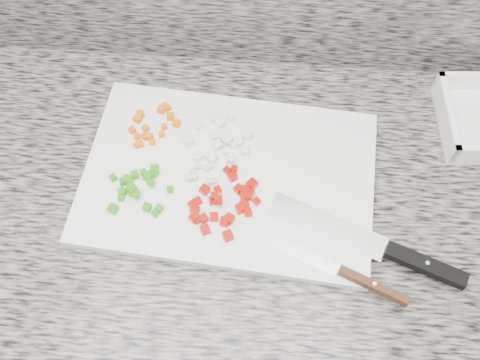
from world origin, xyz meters
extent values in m
cube|color=silver|center=(0.00, 1.44, 0.43)|extent=(3.92, 0.62, 0.86)
cube|color=slate|center=(0.00, 1.44, 0.88)|extent=(3.96, 0.64, 0.04)
cube|color=white|center=(0.07, 1.48, 0.91)|extent=(0.49, 0.34, 0.02)
cube|color=#E86305|center=(-0.08, 1.52, 0.92)|extent=(0.01, 0.01, 0.01)
cube|color=#E86305|center=(-0.05, 1.60, 0.92)|extent=(0.02, 0.02, 0.01)
cube|color=#E86305|center=(-0.09, 1.58, 0.92)|extent=(0.01, 0.01, 0.01)
cube|color=#E86305|center=(-0.09, 1.57, 0.92)|extent=(0.02, 0.02, 0.01)
cube|color=#E86305|center=(-0.08, 1.52, 0.92)|extent=(0.01, 0.01, 0.01)
cube|color=#E86305|center=(-0.07, 1.54, 0.92)|extent=(0.01, 0.01, 0.01)
cube|color=#E86305|center=(-0.04, 1.58, 0.92)|extent=(0.01, 0.01, 0.01)
cube|color=#E86305|center=(-0.04, 1.56, 0.92)|extent=(0.01, 0.01, 0.01)
cube|color=#E86305|center=(-0.05, 1.54, 0.92)|extent=(0.01, 0.01, 0.01)
cube|color=#E86305|center=(-0.02, 1.57, 0.92)|extent=(0.01, 0.01, 0.01)
cube|color=#E86305|center=(-0.04, 1.60, 0.92)|extent=(0.01, 0.01, 0.01)
cube|color=#E86305|center=(-0.10, 1.55, 0.92)|extent=(0.01, 0.01, 0.01)
cube|color=#E86305|center=(-0.06, 1.53, 0.92)|extent=(0.01, 0.01, 0.01)
cube|color=#E86305|center=(-0.09, 1.54, 0.92)|extent=(0.01, 0.01, 0.01)
cube|color=#E86305|center=(-0.06, 1.59, 0.92)|extent=(0.01, 0.01, 0.01)
cube|color=#E86305|center=(-0.08, 1.55, 0.92)|extent=(0.01, 0.01, 0.01)
cube|color=#E86305|center=(-0.07, 1.54, 0.92)|extent=(0.01, 0.01, 0.01)
cube|color=white|center=(0.00, 1.53, 0.92)|extent=(0.02, 0.02, 0.01)
cube|color=white|center=(0.01, 1.56, 0.92)|extent=(0.01, 0.01, 0.01)
cube|color=white|center=(0.04, 1.54, 0.92)|extent=(0.02, 0.02, 0.01)
cube|color=white|center=(0.07, 1.53, 0.92)|extent=(0.01, 0.01, 0.01)
cube|color=white|center=(0.02, 1.51, 0.92)|extent=(0.02, 0.02, 0.01)
cube|color=white|center=(0.04, 1.58, 0.92)|extent=(0.01, 0.01, 0.01)
cube|color=white|center=(0.04, 1.58, 0.92)|extent=(0.02, 0.02, 0.01)
cube|color=white|center=(0.04, 1.50, 0.92)|extent=(0.02, 0.02, 0.01)
cube|color=white|center=(0.06, 1.54, 0.92)|extent=(0.02, 0.02, 0.01)
cube|color=white|center=(0.05, 1.54, 0.93)|extent=(0.01, 0.01, 0.01)
cube|color=white|center=(0.05, 1.57, 0.92)|extent=(0.02, 0.02, 0.01)
cube|color=white|center=(0.10, 1.55, 0.92)|extent=(0.02, 0.02, 0.01)
cube|color=white|center=(0.09, 1.56, 0.92)|extent=(0.01, 0.01, 0.01)
cube|color=white|center=(0.05, 1.53, 0.92)|extent=(0.02, 0.02, 0.01)
cube|color=white|center=(0.09, 1.52, 0.92)|extent=(0.01, 0.01, 0.01)
cube|color=white|center=(0.08, 1.54, 0.92)|extent=(0.02, 0.02, 0.01)
cube|color=white|center=(0.06, 1.52, 0.92)|extent=(0.01, 0.01, 0.01)
cube|color=white|center=(0.05, 1.57, 0.92)|extent=(0.01, 0.01, 0.01)
cube|color=white|center=(0.02, 1.50, 0.92)|extent=(0.01, 0.01, 0.01)
cube|color=white|center=(0.07, 1.50, 0.92)|extent=(0.01, 0.01, 0.01)
cube|color=white|center=(0.07, 1.58, 0.92)|extent=(0.01, 0.01, 0.01)
cube|color=#25890C|center=(-0.07, 1.47, 0.92)|extent=(0.01, 0.01, 0.01)
cube|color=#25890C|center=(-0.07, 1.43, 0.93)|extent=(0.01, 0.01, 0.01)
cube|color=#25890C|center=(-0.05, 1.41, 0.92)|extent=(0.01, 0.01, 0.01)
cube|color=#25890C|center=(-0.05, 1.47, 0.92)|extent=(0.01, 0.01, 0.01)
cube|color=#25890C|center=(-0.08, 1.46, 0.92)|extent=(0.02, 0.02, 0.01)
cube|color=#25890C|center=(-0.09, 1.42, 0.92)|extent=(0.01, 0.01, 0.01)
cube|color=#25890C|center=(-0.05, 1.45, 0.93)|extent=(0.01, 0.01, 0.01)
cube|color=#25890C|center=(-0.08, 1.45, 0.92)|extent=(0.01, 0.01, 0.01)
cube|color=#25890C|center=(-0.05, 1.47, 0.92)|extent=(0.01, 0.01, 0.01)
cube|color=#25890C|center=(-0.03, 1.41, 0.92)|extent=(0.01, 0.01, 0.01)
cube|color=#25890C|center=(-0.11, 1.45, 0.92)|extent=(0.01, 0.01, 0.01)
cube|color=#25890C|center=(-0.09, 1.43, 0.92)|extent=(0.02, 0.02, 0.01)
cube|color=#25890C|center=(-0.07, 1.42, 0.93)|extent=(0.01, 0.01, 0.01)
cube|color=#25890C|center=(-0.09, 1.45, 0.92)|extent=(0.01, 0.01, 0.01)
cube|color=#25890C|center=(-0.02, 1.44, 0.92)|extent=(0.01, 0.01, 0.01)
cube|color=#25890C|center=(-0.05, 1.47, 0.92)|extent=(0.02, 0.02, 0.01)
cube|color=#25890C|center=(-0.08, 1.43, 0.93)|extent=(0.02, 0.02, 0.01)
cube|color=#25890C|center=(-0.10, 1.40, 0.92)|extent=(0.02, 0.02, 0.01)
cube|color=#25890C|center=(-0.09, 1.45, 0.92)|extent=(0.02, 0.02, 0.01)
cube|color=#25890C|center=(-0.04, 1.40, 0.92)|extent=(0.01, 0.01, 0.01)
cube|color=#25890C|center=(-0.06, 1.46, 0.92)|extent=(0.01, 0.01, 0.01)
cube|color=#A90A02|center=(0.10, 1.45, 0.92)|extent=(0.01, 0.01, 0.01)
cube|color=#A90A02|center=(0.10, 1.44, 0.92)|extent=(0.02, 0.02, 0.01)
cube|color=#A90A02|center=(0.05, 1.43, 0.93)|extent=(0.01, 0.01, 0.01)
cube|color=#A90A02|center=(0.02, 1.42, 0.92)|extent=(0.02, 0.02, 0.01)
cube|color=#A90A02|center=(0.08, 1.47, 0.92)|extent=(0.02, 0.02, 0.01)
cube|color=#A90A02|center=(0.06, 1.42, 0.93)|extent=(0.01, 0.01, 0.01)
cube|color=#A90A02|center=(0.04, 1.40, 0.92)|extent=(0.02, 0.02, 0.01)
cube|color=#A90A02|center=(0.04, 1.38, 0.92)|extent=(0.02, 0.02, 0.01)
cube|color=#A90A02|center=(0.07, 1.48, 0.92)|extent=(0.01, 0.01, 0.01)
cube|color=#A90A02|center=(0.08, 1.49, 0.92)|extent=(0.01, 0.01, 0.01)
cube|color=#A90A02|center=(0.10, 1.42, 0.92)|extent=(0.02, 0.02, 0.01)
cube|color=#A90A02|center=(0.06, 1.45, 0.92)|extent=(0.01, 0.01, 0.01)
cube|color=#A90A02|center=(0.06, 1.40, 0.92)|extent=(0.01, 0.01, 0.01)
cube|color=#A90A02|center=(0.11, 1.44, 0.92)|extent=(0.02, 0.02, 0.01)
cube|color=#A90A02|center=(0.04, 1.44, 0.92)|extent=(0.02, 0.02, 0.01)
cube|color=#A90A02|center=(0.03, 1.39, 0.92)|extent=(0.02, 0.02, 0.01)
cube|color=#A90A02|center=(0.08, 1.40, 0.92)|extent=(0.02, 0.02, 0.01)
cube|color=#A90A02|center=(0.08, 1.37, 0.92)|extent=(0.02, 0.02, 0.01)
cube|color=#A90A02|center=(0.09, 1.42, 0.92)|extent=(0.02, 0.02, 0.01)
cube|color=#A90A02|center=(0.07, 1.40, 0.92)|extent=(0.02, 0.02, 0.01)
cube|color=#A90A02|center=(0.09, 1.45, 0.92)|extent=(0.02, 0.02, 0.01)
cube|color=#A90A02|center=(0.03, 1.42, 0.92)|extent=(0.02, 0.02, 0.01)
cube|color=#A90A02|center=(0.11, 1.41, 0.92)|extent=(0.01, 0.01, 0.01)
cube|color=#A90A02|center=(0.07, 1.39, 0.92)|extent=(0.01, 0.01, 0.01)
cube|color=#A90A02|center=(0.05, 1.43, 0.92)|extent=(0.01, 0.01, 0.01)
cube|color=#A90A02|center=(0.11, 1.46, 0.92)|extent=(0.02, 0.02, 0.01)
cube|color=#A90A02|center=(0.03, 1.39, 0.92)|extent=(0.02, 0.02, 0.01)
cube|color=#A90A02|center=(0.11, 1.45, 0.92)|extent=(0.01, 0.01, 0.01)
cube|color=#A90A02|center=(0.12, 1.43, 0.92)|extent=(0.01, 0.01, 0.01)
cube|color=#A90A02|center=(0.03, 1.41, 0.92)|extent=(0.02, 0.02, 0.01)
cube|color=beige|center=(0.05, 1.46, 0.92)|extent=(0.01, 0.01, 0.01)
cube|color=beige|center=(0.01, 1.46, 0.92)|extent=(0.01, 0.01, 0.01)
cube|color=beige|center=(0.05, 1.45, 0.92)|extent=(0.01, 0.01, 0.01)
cube|color=beige|center=(0.01, 1.47, 0.92)|extent=(0.01, 0.01, 0.01)
cube|color=beige|center=(0.03, 1.49, 0.92)|extent=(0.01, 0.01, 0.01)
cube|color=beige|center=(0.02, 1.49, 0.92)|extent=(0.01, 0.01, 0.01)
cube|color=beige|center=(0.04, 1.48, 0.92)|extent=(0.01, 0.01, 0.01)
cube|color=beige|center=(0.02, 1.47, 0.92)|extent=(0.01, 0.01, 0.01)
cube|color=beige|center=(0.04, 1.46, 0.92)|extent=(0.01, 0.01, 0.01)
cube|color=beige|center=(0.01, 1.48, 0.92)|extent=(0.01, 0.01, 0.01)
cube|color=beige|center=(0.05, 1.46, 0.92)|extent=(0.01, 0.01, 0.01)
cube|color=beige|center=(0.04, 1.49, 0.92)|extent=(0.01, 0.01, 0.01)
cube|color=silver|center=(0.23, 1.40, 0.92)|extent=(0.19, 0.10, 0.00)
cube|color=black|center=(0.37, 1.35, 0.92)|extent=(0.12, 0.06, 0.02)
cylinder|color=silver|center=(0.37, 1.35, 0.93)|extent=(0.01, 0.01, 0.00)
cube|color=silver|center=(0.20, 1.35, 0.92)|extent=(0.10, 0.06, 0.00)
cube|color=#432310|center=(0.29, 1.31, 0.92)|extent=(0.10, 0.05, 0.02)
cylinder|color=silver|center=(0.29, 1.31, 0.93)|extent=(0.01, 0.01, 0.00)
cube|color=white|center=(0.43, 1.61, 0.93)|extent=(0.02, 0.16, 0.04)
camera|label=1|loc=(0.12, 1.06, 1.66)|focal=40.00mm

